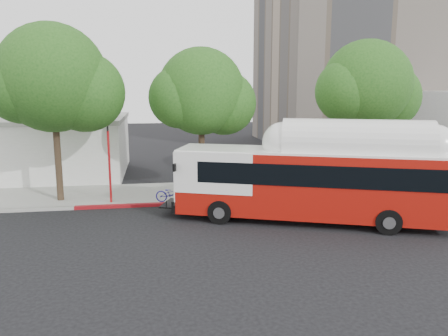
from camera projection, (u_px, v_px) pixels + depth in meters
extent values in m
plane|color=black|center=(237.00, 225.00, 20.47)|extent=(120.00, 120.00, 0.00)
cube|color=gray|center=(217.00, 191.00, 26.77)|extent=(60.00, 5.00, 0.15)
cube|color=gray|center=(224.00, 202.00, 24.25)|extent=(60.00, 0.30, 0.15)
cube|color=maroon|center=(170.00, 204.00, 23.79)|extent=(10.00, 0.32, 0.16)
cylinder|color=#2D2116|center=(57.00, 149.00, 23.89)|extent=(0.36, 0.36, 6.08)
sphere|color=#1D4C15|center=(52.00, 78.00, 23.20)|extent=(5.80, 5.80, 5.80)
sphere|color=#1D4C15|center=(85.00, 92.00, 23.77)|extent=(4.35, 4.35, 4.35)
cylinder|color=#2D2116|center=(202.00, 150.00, 25.65)|extent=(0.36, 0.36, 5.44)
sphere|color=#1D4C15|center=(201.00, 91.00, 25.03)|extent=(5.00, 5.00, 5.00)
sphere|color=#1D4C15|center=(224.00, 103.00, 25.56)|extent=(3.75, 3.75, 3.75)
cylinder|color=#2D2116|center=(363.00, 144.00, 26.95)|extent=(0.36, 0.36, 5.76)
sphere|color=#1D4C15|center=(366.00, 85.00, 26.29)|extent=(5.40, 5.40, 5.40)
sphere|color=#1D4C15|center=(387.00, 97.00, 26.84)|extent=(4.05, 4.05, 4.05)
cube|color=silver|center=(12.00, 148.00, 31.58)|extent=(16.00, 10.00, 4.00)
cube|color=gray|center=(9.00, 119.00, 31.19)|extent=(16.20, 10.20, 0.30)
cube|color=#9C120A|center=(308.00, 183.00, 20.68)|extent=(12.55, 6.86, 3.00)
cube|color=black|center=(320.00, 171.00, 20.47)|extent=(11.41, 6.49, 0.98)
cube|color=white|center=(309.00, 151.00, 20.40)|extent=(12.52, 6.78, 0.10)
cube|color=white|center=(355.00, 147.00, 19.94)|extent=(6.92, 4.25, 0.57)
cube|color=black|center=(173.00, 203.00, 22.27)|extent=(1.43, 2.03, 0.06)
imported|color=navy|center=(172.00, 194.00, 22.18)|extent=(1.20, 1.88, 0.93)
cylinder|color=#B01217|center=(110.00, 168.00, 23.53)|extent=(0.12, 0.12, 4.08)
cube|color=black|center=(108.00, 129.00, 23.14)|extent=(0.05, 0.41, 0.25)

